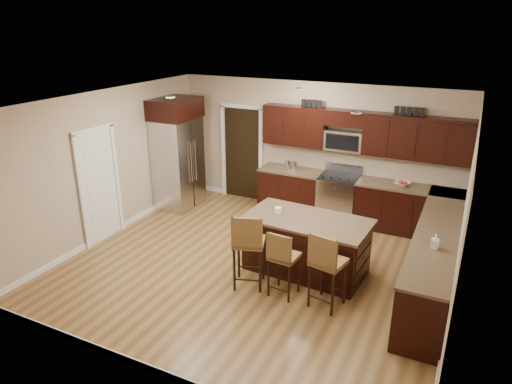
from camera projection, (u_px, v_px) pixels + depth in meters
The scene contains 23 objects.
floor at pixel (255, 265), 7.60m from camera, with size 6.00×6.00×0.00m, color olive.
ceiling at pixel (255, 103), 6.65m from camera, with size 6.00×6.00×0.00m, color silver.
wall_back at pixel (313, 148), 9.44m from camera, with size 6.00×6.00×0.00m, color tan.
wall_left at pixel (108, 165), 8.35m from camera, with size 5.50×5.50×0.00m, color tan.
wall_right at pixel (463, 225), 5.89m from camera, with size 5.50×5.50×0.00m, color tan.
base_cabinets at pixel (390, 228), 7.87m from camera, with size 4.02×3.96×0.92m.
upper_cabinets at pixel (363, 131), 8.70m from camera, with size 4.00×0.33×0.80m.
range at pixel (338, 197), 9.22m from camera, with size 0.76×0.64×1.11m.
microwave at pixel (344, 140), 8.94m from camera, with size 0.76×0.31×0.40m, color silver.
doorway at pixel (242, 154), 10.21m from camera, with size 0.85×0.03×2.06m, color black.
pantry_door at pixel (99, 187), 8.20m from camera, with size 0.03×0.80×2.04m, color white.
letter_decor at pixel (358, 107), 8.60m from camera, with size 2.20×0.03×0.15m, color black, non-canonical shape.
island at pixel (306, 247), 7.30m from camera, with size 2.01×1.15×0.92m.
stool_left at pixel (248, 243), 6.72m from camera, with size 0.57×0.57×1.21m.
stool_mid at pixel (282, 257), 6.54m from camera, with size 0.42×0.42×1.04m.
stool_right at pixel (326, 262), 6.24m from camera, with size 0.51×0.51×1.15m.
refrigerator at pixel (178, 153), 9.63m from camera, with size 0.79×1.03×2.35m.
floor_mat at pixel (341, 238), 8.54m from camera, with size 0.91×0.61×0.01m, color brown.
fruit_bowl at pixel (402, 184), 8.55m from camera, with size 0.27×0.27×0.07m, color silver.
soap_bottle at pixel (435, 242), 6.16m from camera, with size 0.09×0.10×0.21m, color #B2B2B2.
canister_tall at pixel (288, 165), 9.48m from camera, with size 0.12×0.12×0.18m, color silver.
canister_short at pixel (294, 166), 9.42m from camera, with size 0.11×0.11×0.18m, color silver.
island_jar at pixel (278, 210), 7.31m from camera, with size 0.10×0.10×0.10m, color white.
Camera 1 is at (2.94, -6.00, 3.82)m, focal length 32.00 mm.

